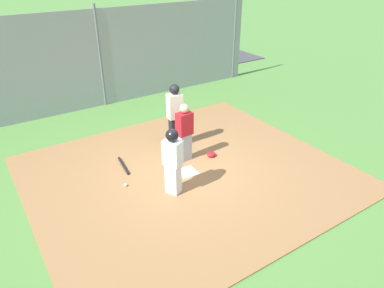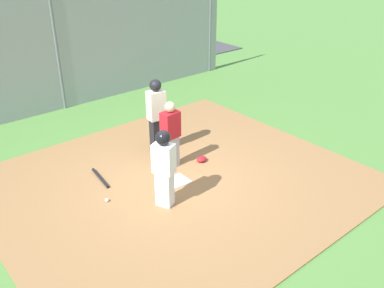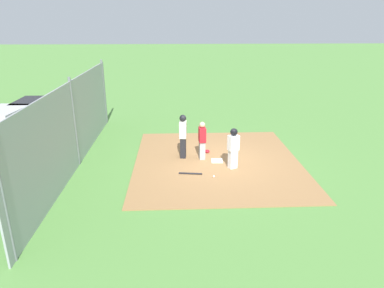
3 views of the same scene
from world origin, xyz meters
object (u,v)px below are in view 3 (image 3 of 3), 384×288
Objects in this scene: parked_car_dark at (35,113)px; umpire at (183,135)px; parked_car_white at (4,124)px; home_plate at (217,161)px; catcher_mask at (207,151)px; baseball at (214,176)px; runner at (233,146)px; baseball_bat at (190,173)px; catcher at (202,140)px.

umpire is at bearing -123.87° from parked_car_dark.
umpire is at bearing 75.92° from parked_car_white.
home_plate is 0.99m from catcher_mask.
home_plate is 1.52m from baseball.
umpire is 7.36× the size of catcher_mask.
runner is 20.88× the size of baseball.
baseball_bat is (0.50, -1.60, -0.84)m from runner.
catcher is 1.73m from baseball_bat.
umpire is at bearing 33.26° from runner.
baseball_bat is at bearing -130.64° from parked_car_dark.
baseball_bat is 3.51× the size of catcher_mask.
parked_car_white is (-2.60, -9.37, 0.52)m from catcher_mask.
parked_car_white is (-4.22, -10.18, -0.28)m from runner.
home_plate is 0.28× the size of runner.
catcher is 1.45m from runner.
catcher is at bearing -22.23° from catcher_mask.
catcher_mask is at bearing 63.03° from catcher.
catcher is at bearing -122.34° from parked_car_dark.
runner is 6.44× the size of catcher_mask.
baseball_bat is 0.20× the size of parked_car_dark.
runner reaches higher than parked_car_white.
parked_car_white is (-3.54, -9.68, 0.57)m from home_plate.
baseball_bat is at bearing -20.40° from catcher_mask.
baseball is (0.81, -0.78, -0.83)m from runner.
home_plate is at bearing 76.05° from parked_car_white.
baseball_bat is at bearing -110.77° from baseball.
catcher is 1.01m from catcher_mask.
parked_car_dark is 2.23m from parked_car_white.
home_plate is 0.10× the size of parked_car_white.
runner is at bearing -155.14° from baseball_bat.
catcher_mask is (-0.93, -0.31, 0.05)m from home_plate.
catcher_mask is 0.06× the size of parked_car_dark.
runner is (0.97, 1.07, 0.09)m from catcher.
catcher_mask is 0.06× the size of parked_car_white.
catcher is at bearing 76.46° from parked_car_white.
baseball reaches higher than home_plate.
umpire is 2.15m from runner.
runner is 0.37× the size of parked_car_dark.
catcher_mask is (-2.12, 0.79, 0.03)m from baseball_bat.
umpire is 23.86× the size of baseball.
parked_car_dark reaches higher than home_plate.
parked_car_white is at bearing -105.53° from catcher_mask.
parked_car_white is (-4.73, -8.58, 0.55)m from baseball_bat.
catcher_mask is 2.43m from baseball.
catcher is 0.86× the size of umpire.
umpire is at bearing -109.23° from home_plate.
parked_car_dark is at bearing 142.85° from catcher.
baseball_bat is at bearing -75.80° from umpire.
baseball_bat is (1.19, -1.10, 0.02)m from home_plate.
umpire is 2.39m from baseball.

